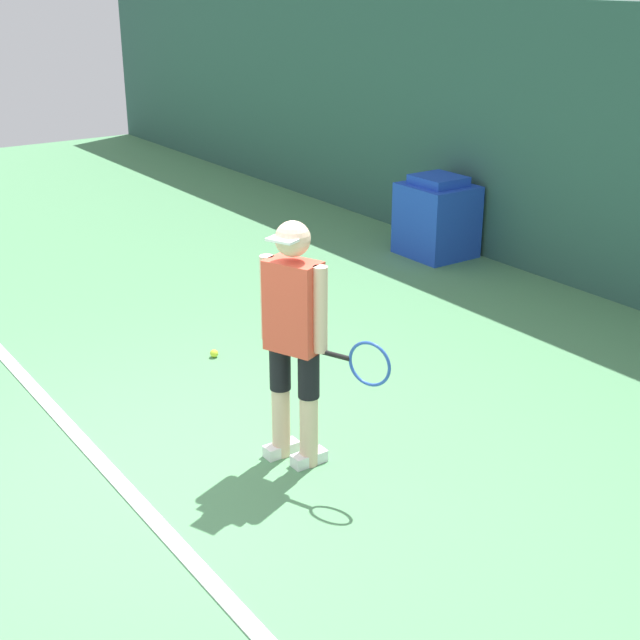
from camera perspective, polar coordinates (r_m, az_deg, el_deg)
The scene contains 5 objects.
ground_plane at distance 5.85m, azimuth -8.40°, elevation -9.72°, with size 24.00×24.00×0.00m, color #518C5B.
court_baseline at distance 5.71m, azimuth -12.10°, elevation -10.78°, with size 21.60×0.10×0.01m.
tennis_player at distance 5.55m, azimuth -1.60°, elevation -0.88°, with size 0.87×0.45×1.62m.
tennis_ball at distance 7.47m, azimuth -6.79°, elevation -2.14°, with size 0.07×0.07×0.07m.
covered_chair at distance 10.08m, azimuth 7.48°, elevation 6.50°, with size 0.75×0.69×0.90m.
Camera 1 is at (4.53, -2.15, 3.01)m, focal length 50.00 mm.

